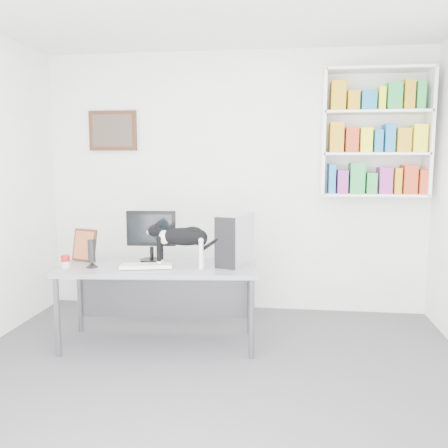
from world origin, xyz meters
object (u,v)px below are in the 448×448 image
object	(u,v)px
keyboard	(146,266)
speaker	(92,253)
leaning_print	(85,244)
pc_tower	(235,239)
bookshelf	(375,133)
soup_can	(66,262)
monitor	(151,236)
cat	(182,247)
desk	(159,305)

from	to	relation	value
keyboard	speaker	size ratio (longest dim) A/B	1.73
speaker	leaning_print	world-z (taller)	leaning_print
pc_tower	speaker	distance (m)	1.22
bookshelf	speaker	distance (m)	2.89
speaker	soup_can	xyz separation A→B (m)	(-0.21, -0.04, -0.07)
keyboard	speaker	world-z (taller)	speaker
monitor	cat	bearing A→B (deg)	-37.81
bookshelf	leaning_print	distance (m)	2.95
monitor	cat	xyz separation A→B (m)	(0.33, -0.22, -0.05)
speaker	soup_can	size ratio (longest dim) A/B	2.36
monitor	soup_can	bearing A→B (deg)	-156.58
pc_tower	keyboard	bearing A→B (deg)	-145.68
bookshelf	soup_can	xyz separation A→B (m)	(-2.68, -1.14, -1.10)
desk	leaning_print	size ratio (longest dim) A/B	5.61
keyboard	pc_tower	xyz separation A→B (m)	(0.73, 0.23, 0.20)
desk	monitor	size ratio (longest dim) A/B	3.60
monitor	pc_tower	bearing A→B (deg)	-6.82
leaning_print	cat	distance (m)	0.94
pc_tower	speaker	size ratio (longest dim) A/B	1.76
monitor	cat	distance (m)	0.39
speaker	leaning_print	size ratio (longest dim) A/B	0.84
leaning_print	speaker	bearing A→B (deg)	-38.32
desk	keyboard	xyz separation A→B (m)	(-0.08, -0.09, 0.36)
desk	monitor	distance (m)	0.61
keyboard	speaker	xyz separation A→B (m)	(-0.46, -0.03, 0.11)
leaning_print	bookshelf	bearing A→B (deg)	35.21
pc_tower	desk	bearing A→B (deg)	-150.54
pc_tower	speaker	bearing A→B (deg)	-150.83
bookshelf	monitor	bearing A→B (deg)	-158.49
keyboard	cat	bearing A→B (deg)	-3.87
keyboard	leaning_print	bearing A→B (deg)	148.67
desk	pc_tower	size ratio (longest dim) A/B	3.80
pc_tower	leaning_print	distance (m)	1.35
leaning_print	soup_can	distance (m)	0.30
desk	cat	world-z (taller)	cat
keyboard	cat	distance (m)	0.35
speaker	leaning_print	bearing A→B (deg)	99.26
pc_tower	bookshelf	bearing A→B (deg)	49.66
desk	pc_tower	xyz separation A→B (m)	(0.64, 0.15, 0.57)
monitor	cat	size ratio (longest dim) A/B	0.80
leaning_print	monitor	bearing A→B (deg)	22.51
pc_tower	speaker	xyz separation A→B (m)	(-1.18, -0.26, -0.09)
monitor	desk	bearing A→B (deg)	-63.04
monitor	keyboard	distance (m)	0.34
speaker	leaning_print	xyz separation A→B (m)	(-0.16, 0.24, 0.02)
speaker	monitor	bearing A→B (deg)	9.00
bookshelf	pc_tower	distance (m)	1.80
desk	leaning_print	world-z (taller)	leaning_print
desk	cat	size ratio (longest dim) A/B	2.88
monitor	keyboard	world-z (taller)	monitor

